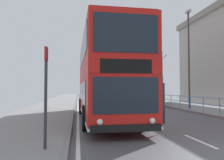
% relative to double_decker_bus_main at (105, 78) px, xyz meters
% --- Properties ---
extents(double_decker_bus_main, '(3.32, 10.85, 4.50)m').
position_rel_double_decker_bus_main_xyz_m(double_decker_bus_main, '(0.00, 0.00, 0.00)').
color(double_decker_bus_main, red).
rests_on(double_decker_bus_main, ground).
extents(background_bus_far_lane, '(2.83, 10.17, 3.08)m').
position_rel_double_decker_bus_main_xyz_m(background_bus_far_lane, '(5.25, 12.97, -0.66)').
color(background_bus_far_lane, navy).
rests_on(background_bus_far_lane, ground).
extents(pedestrian_railing_far_kerb, '(0.05, 28.17, 1.07)m').
position_rel_double_decker_bus_main_xyz_m(pedestrian_railing_far_kerb, '(6.93, 5.10, -1.50)').
color(pedestrian_railing_far_kerb, '#598CC6').
rests_on(pedestrian_railing_far_kerb, ground).
extents(bus_stop_sign_near, '(0.08, 0.44, 2.70)m').
position_rel_double_decker_bus_main_xyz_m(bus_stop_sign_near, '(-2.33, -6.31, -0.55)').
color(bus_stop_sign_near, '#2D2D33').
rests_on(bus_stop_sign_near, ground).
extents(street_lamp_far_side, '(0.28, 0.60, 8.21)m').
position_rel_double_decker_bus_main_xyz_m(street_lamp_far_side, '(7.65, 4.82, 2.51)').
color(street_lamp_far_side, '#38383D').
rests_on(street_lamp_far_side, ground).
extents(bare_tree_far_00, '(2.08, 2.95, 6.30)m').
position_rel_double_decker_bus_main_xyz_m(bare_tree_far_00, '(8.29, 12.81, 1.08)').
color(bare_tree_far_00, '#4C3D2D').
rests_on(bare_tree_far_00, ground).
extents(bare_tree_far_01, '(3.68, 1.55, 5.95)m').
position_rel_double_decker_bus_main_xyz_m(bare_tree_far_01, '(7.77, 21.83, 0.46)').
color(bare_tree_far_01, brown).
rests_on(bare_tree_far_01, ground).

